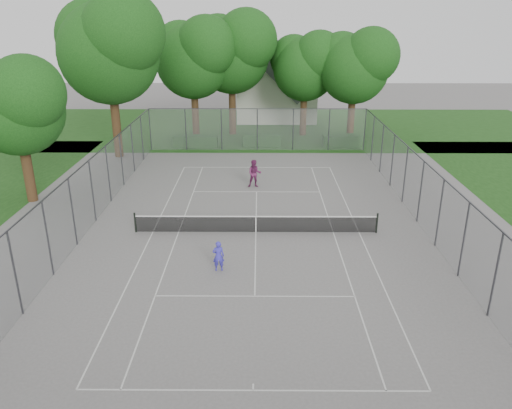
{
  "coord_description": "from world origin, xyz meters",
  "views": [
    {
      "loc": [
        0.17,
        -24.19,
        10.93
      ],
      "look_at": [
        0.0,
        1.0,
        1.2
      ],
      "focal_mm": 35.0,
      "sensor_mm": 36.0,
      "label": 1
    }
  ],
  "objects_px": {
    "tennis_net": "(256,223)",
    "girl_player": "(218,256)",
    "house": "(276,80)",
    "woman_player": "(255,174)"
  },
  "relations": [
    {
      "from": "woman_player",
      "to": "house",
      "type": "bearing_deg",
      "value": 83.28
    },
    {
      "from": "tennis_net",
      "to": "house",
      "type": "bearing_deg",
      "value": 86.26
    },
    {
      "from": "house",
      "to": "girl_player",
      "type": "height_order",
      "value": "house"
    },
    {
      "from": "house",
      "to": "woman_player",
      "type": "height_order",
      "value": "house"
    },
    {
      "from": "girl_player",
      "to": "woman_player",
      "type": "distance_m",
      "value": 11.67
    },
    {
      "from": "tennis_net",
      "to": "girl_player",
      "type": "xyz_separation_m",
      "value": [
        -1.65,
        -4.19,
        0.21
      ]
    },
    {
      "from": "tennis_net",
      "to": "house",
      "type": "height_order",
      "value": "house"
    },
    {
      "from": "tennis_net",
      "to": "woman_player",
      "type": "relative_size",
      "value": 6.89
    },
    {
      "from": "tennis_net",
      "to": "woman_player",
      "type": "distance_m",
      "value": 7.4
    },
    {
      "from": "tennis_net",
      "to": "house",
      "type": "distance_m",
      "value": 30.54
    }
  ]
}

